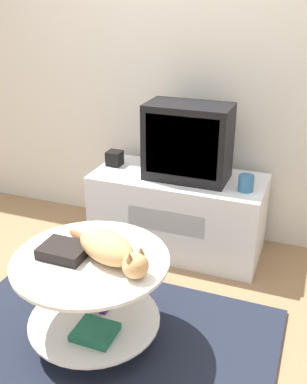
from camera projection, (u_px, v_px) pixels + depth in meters
name	position (u px, v px, depth m)	size (l,w,h in m)	color
ground_plane	(111.00, 338.00, 2.35)	(12.00, 12.00, 0.00)	#93704C
wall_back	(192.00, 51.00, 2.96)	(8.00, 0.05, 2.60)	silver
rug	(111.00, 337.00, 2.35)	(1.69, 1.07, 0.02)	#1E2333
tv_stand	(178.00, 212.00, 3.08)	(1.14, 0.51, 0.54)	white
tv	(188.00, 142.00, 2.84)	(0.53, 0.30, 0.49)	black
speaker	(115.00, 158.00, 3.14)	(0.10, 0.10, 0.10)	black
mug	(246.00, 183.00, 2.73)	(0.09, 0.09, 0.10)	teal
coffee_table	(93.00, 290.00, 2.20)	(0.75, 0.75, 0.49)	#B2B2B7
dvd_box	(64.00, 251.00, 2.13)	(0.22, 0.17, 0.05)	black
cat	(110.00, 249.00, 2.07)	(0.52, 0.30, 0.14)	tan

